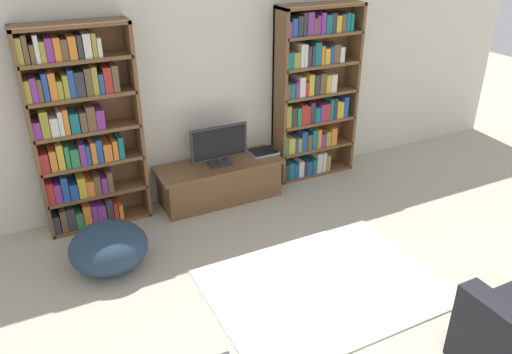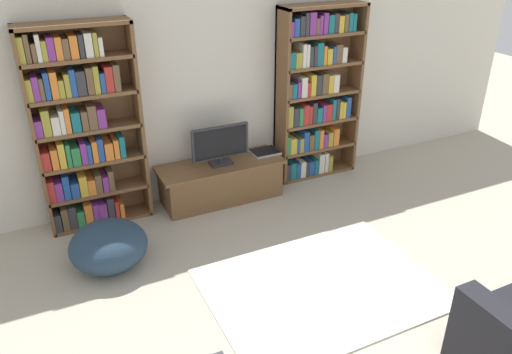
# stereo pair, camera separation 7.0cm
# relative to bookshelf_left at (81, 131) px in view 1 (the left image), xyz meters

# --- Properties ---
(wall_back) EXTENTS (8.80, 0.06, 2.60)m
(wall_back) POSITION_rel_bookshelf_left_xyz_m (1.37, 0.18, 0.27)
(wall_back) COLOR silver
(wall_back) RESTS_ON ground_plane
(bookshelf_left) EXTENTS (1.03, 0.30, 2.06)m
(bookshelf_left) POSITION_rel_bookshelf_left_xyz_m (0.00, 0.00, 0.00)
(bookshelf_left) COLOR brown
(bookshelf_left) RESTS_ON ground_plane
(bookshelf_right) EXTENTS (1.03, 0.30, 2.06)m
(bookshelf_right) POSITION_rel_bookshelf_left_xyz_m (2.66, -0.00, -0.00)
(bookshelf_right) COLOR brown
(bookshelf_right) RESTS_ON ground_plane
(tv_stand) EXTENTS (1.41, 0.52, 0.45)m
(tv_stand) POSITION_rel_bookshelf_left_xyz_m (1.38, -0.14, -0.80)
(tv_stand) COLOR brown
(tv_stand) RESTS_ON ground_plane
(television) EXTENTS (0.65, 0.16, 0.45)m
(television) POSITION_rel_bookshelf_left_xyz_m (1.38, -0.16, -0.35)
(television) COLOR #2D2D33
(television) RESTS_ON tv_stand
(laptop) EXTENTS (0.32, 0.25, 0.03)m
(laptop) POSITION_rel_bookshelf_left_xyz_m (1.96, -0.10, -0.57)
(laptop) COLOR #B7B7BC
(laptop) RESTS_ON tv_stand
(area_rug) EXTENTS (1.96, 1.45, 0.02)m
(area_rug) POSITION_rel_bookshelf_left_xyz_m (1.56, -2.00, -1.02)
(area_rug) COLOR white
(area_rug) RESTS_ON ground_plane
(beanbag_ottoman) EXTENTS (0.70, 0.70, 0.42)m
(beanbag_ottoman) POSITION_rel_bookshelf_left_xyz_m (-0.02, -0.87, -0.82)
(beanbag_ottoman) COLOR #23384C
(beanbag_ottoman) RESTS_ON ground_plane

